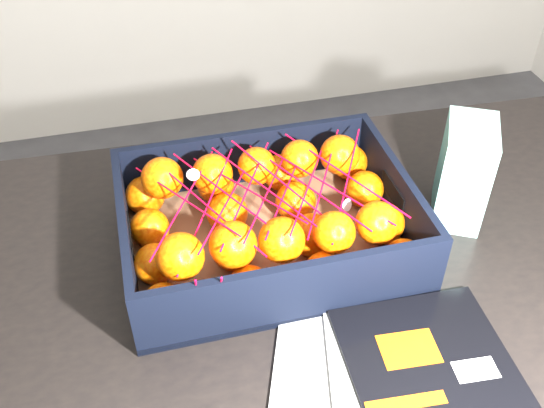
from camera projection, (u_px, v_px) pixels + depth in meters
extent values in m
cube|color=black|center=(345.00, 280.00, 0.96)|extent=(1.23, 0.85, 0.04)
cylinder|color=black|center=(38.00, 328.00, 1.35)|extent=(0.06, 0.06, 0.71)
cylinder|color=black|center=(495.00, 241.00, 1.56)|extent=(0.06, 0.06, 0.71)
cube|color=beige|center=(416.00, 392.00, 0.78)|extent=(0.27, 0.32, 0.01)
cube|color=black|center=(439.00, 384.00, 0.78)|extent=(0.22, 0.29, 0.01)
cube|color=#E4580C|center=(409.00, 349.00, 0.81)|extent=(0.08, 0.06, 0.00)
cube|color=white|center=(476.00, 370.00, 0.79)|extent=(0.06, 0.04, 0.00)
cube|color=#E4580C|center=(406.00, 403.00, 0.75)|extent=(0.10, 0.03, 0.00)
cube|color=brown|center=(267.00, 242.00, 0.98)|extent=(0.43, 0.32, 0.01)
cube|color=black|center=(245.00, 160.00, 1.07)|extent=(0.43, 0.01, 0.11)
cube|color=black|center=(295.00, 295.00, 0.84)|extent=(0.43, 0.01, 0.11)
cube|color=black|center=(127.00, 243.00, 0.91)|extent=(0.01, 0.30, 0.11)
cube|color=black|center=(396.00, 197.00, 0.99)|extent=(0.01, 0.30, 0.11)
sphere|color=#FF5C05|center=(164.00, 306.00, 0.84)|extent=(0.06, 0.06, 0.06)
sphere|color=#FF5C05|center=(155.00, 264.00, 0.89)|extent=(0.06, 0.06, 0.06)
sphere|color=#FF5C05|center=(150.00, 228.00, 0.95)|extent=(0.06, 0.06, 0.06)
sphere|color=#FF5C05|center=(145.00, 196.00, 1.01)|extent=(0.06, 0.06, 0.06)
sphere|color=#FF5C05|center=(249.00, 287.00, 0.86)|extent=(0.06, 0.06, 0.06)
sphere|color=#FF5C05|center=(233.00, 249.00, 0.92)|extent=(0.07, 0.07, 0.07)
sphere|color=#FF5C05|center=(227.00, 213.00, 0.98)|extent=(0.07, 0.07, 0.07)
sphere|color=#FF5C05|center=(216.00, 185.00, 1.03)|extent=(0.06, 0.06, 0.06)
sphere|color=#FF5C05|center=(326.00, 274.00, 0.88)|extent=(0.06, 0.06, 0.06)
sphere|color=#FF5C05|center=(312.00, 235.00, 0.94)|extent=(0.07, 0.07, 0.07)
sphere|color=#FF5C05|center=(296.00, 202.00, 1.00)|extent=(0.07, 0.07, 0.07)
sphere|color=#FF5C05|center=(281.00, 173.00, 1.06)|extent=(0.06, 0.06, 0.06)
sphere|color=#FF5C05|center=(404.00, 260.00, 0.90)|extent=(0.06, 0.06, 0.06)
sphere|color=#FF5C05|center=(384.00, 223.00, 0.96)|extent=(0.06, 0.06, 0.06)
sphere|color=#FF5C05|center=(365.00, 189.00, 1.02)|extent=(0.06, 0.06, 0.06)
sphere|color=#FF5C05|center=(350.00, 162.00, 1.08)|extent=(0.06, 0.06, 0.06)
sphere|color=#FF5C05|center=(180.00, 257.00, 0.84)|extent=(0.07, 0.07, 0.07)
sphere|color=#FF5C05|center=(162.00, 178.00, 0.97)|extent=(0.07, 0.07, 0.07)
sphere|color=#FF5C05|center=(233.00, 245.00, 0.85)|extent=(0.07, 0.07, 0.07)
sphere|color=#FF5C05|center=(212.00, 174.00, 0.97)|extent=(0.06, 0.06, 0.06)
sphere|color=#FF5C05|center=(282.00, 240.00, 0.86)|extent=(0.07, 0.07, 0.07)
sphere|color=#FF5C05|center=(257.00, 166.00, 0.99)|extent=(0.06, 0.06, 0.06)
sphere|color=#FF5C05|center=(334.00, 232.00, 0.87)|extent=(0.06, 0.06, 0.06)
sphere|color=#FF5C05|center=(300.00, 159.00, 1.00)|extent=(0.06, 0.06, 0.06)
sphere|color=#FF5C05|center=(377.00, 223.00, 0.89)|extent=(0.06, 0.06, 0.06)
sphere|color=#FF5C05|center=(340.00, 155.00, 1.01)|extent=(0.06, 0.06, 0.06)
cylinder|color=red|center=(184.00, 199.00, 0.89)|extent=(0.12, 0.23, 0.03)
cylinder|color=red|center=(207.00, 205.00, 0.89)|extent=(0.12, 0.23, 0.02)
cylinder|color=red|center=(226.00, 193.00, 0.90)|extent=(0.12, 0.23, 0.00)
cylinder|color=red|center=(246.00, 188.00, 0.91)|extent=(0.12, 0.23, 0.03)
cylinder|color=red|center=(267.00, 189.00, 0.91)|extent=(0.12, 0.23, 0.01)
cylinder|color=red|center=(288.00, 187.00, 0.91)|extent=(0.12, 0.23, 0.03)
cylinder|color=red|center=(307.00, 186.00, 0.93)|extent=(0.12, 0.23, 0.01)
cylinder|color=red|center=(328.00, 185.00, 0.93)|extent=(0.12, 0.23, 0.01)
cylinder|color=red|center=(344.00, 173.00, 0.94)|extent=(0.12, 0.23, 0.01)
cylinder|color=red|center=(184.00, 201.00, 0.89)|extent=(0.12, 0.23, 0.01)
cylinder|color=red|center=(207.00, 207.00, 0.89)|extent=(0.12, 0.23, 0.03)
cylinder|color=red|center=(228.00, 201.00, 0.90)|extent=(0.12, 0.23, 0.03)
cylinder|color=red|center=(247.00, 192.00, 0.91)|extent=(0.12, 0.23, 0.01)
cylinder|color=red|center=(268.00, 192.00, 0.91)|extent=(0.12, 0.23, 0.03)
cylinder|color=red|center=(286.00, 189.00, 0.93)|extent=(0.12, 0.23, 0.03)
cylinder|color=red|center=(308.00, 186.00, 0.92)|extent=(0.12, 0.23, 0.03)
cylinder|color=red|center=(324.00, 180.00, 0.94)|extent=(0.12, 0.23, 0.01)
cylinder|color=red|center=(347.00, 182.00, 0.93)|extent=(0.12, 0.23, 0.02)
cylinder|color=red|center=(196.00, 294.00, 0.80)|extent=(0.00, 0.03, 0.09)
cylinder|color=red|center=(219.00, 290.00, 0.81)|extent=(0.01, 0.04, 0.08)
cube|color=white|center=(464.00, 172.00, 0.99)|extent=(0.12, 0.13, 0.17)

